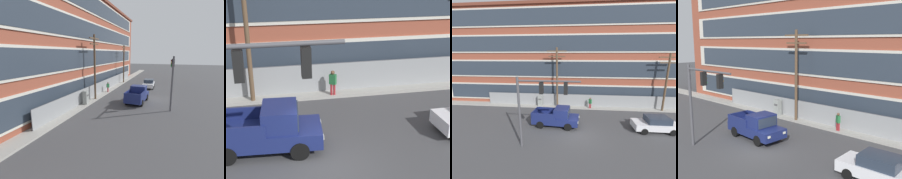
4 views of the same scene
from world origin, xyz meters
TOP-DOWN VIEW (x-y plane):
  - ground_plane at (0.00, 0.00)m, footprint 160.00×160.00m
  - sidewalk_building_side at (0.00, 7.88)m, footprint 80.00×1.65m
  - chain_link_fence at (2.51, 8.07)m, footprint 32.70×0.06m
  - pickup_truck_navy at (-2.23, 1.81)m, footprint 5.08×2.44m
  - utility_pole_near_corner at (-3.02, 7.39)m, footprint 2.71×0.26m
  - pedestrian_near_cabinet at (1.70, 7.28)m, footprint 0.47×0.42m

SIDE VIEW (x-z plane):
  - ground_plane at x=0.00m, z-range 0.00..0.00m
  - sidewalk_building_side at x=0.00m, z-range 0.00..0.16m
  - pickup_truck_navy at x=-2.23m, z-range -0.07..2.00m
  - pedestrian_near_cabinet at x=1.70m, z-range 0.13..1.82m
  - chain_link_fence at x=2.51m, z-range 0.02..1.95m
  - utility_pole_near_corner at x=-3.02m, z-range 0.50..9.07m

